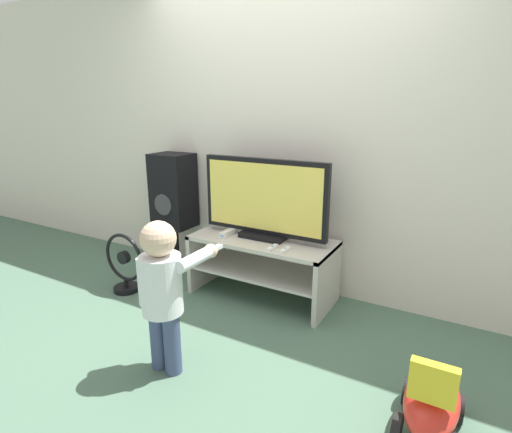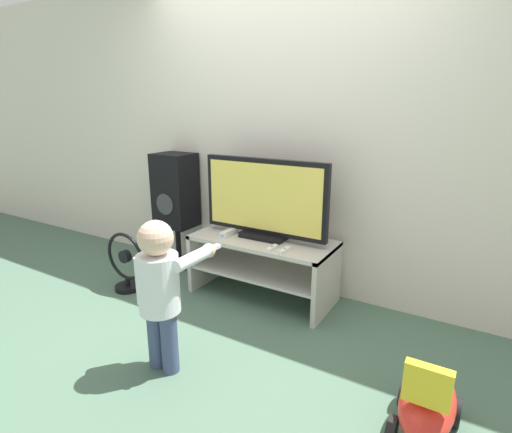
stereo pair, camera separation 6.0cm
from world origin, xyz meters
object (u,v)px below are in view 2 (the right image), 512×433
Objects in this scene: remote_secondary at (272,248)px; child at (161,284)px; remote_primary at (285,250)px; speaker_tower at (176,193)px; game_console at (228,233)px; ride_on_toy at (427,404)px; television at (264,200)px; floor_fan at (126,264)px.

remote_secondary is 0.14× the size of child.
speaker_tower is at bearing 166.52° from remote_primary.
game_console reaches higher than ride_on_toy.
child reaches higher than ride_on_toy.
child is 1.78× the size of ride_on_toy.
child is at bearing -91.75° from television.
speaker_tower reaches higher than remote_primary.
game_console is at bearing 155.03° from ride_on_toy.
speaker_tower is 2.15× the size of floor_fan.
television reaches higher than ride_on_toy.
ride_on_toy is at bearing -24.97° from game_console.
child is 1.47m from ride_on_toy.
game_console is at bearing -159.00° from television.
speaker_tower is (-0.74, 0.22, 0.20)m from game_console.
speaker_tower is at bearing 88.33° from floor_fan.
remote_primary is 0.10m from remote_secondary.
television is 0.45m from remote_primary.
ride_on_toy is (1.09, -0.68, -0.33)m from remote_primary.
television is 1.74m from ride_on_toy.
remote_primary is at bearing 71.32° from child.
child is at bearing -103.04° from remote_secondary.
floor_fan is at bearing 148.78° from child.
ride_on_toy is at bearing 9.83° from child.
remote_primary is (0.28, -0.19, -0.30)m from television.
floor_fan is at bearing -153.80° from television.
remote_secondary is at bearing -48.25° from television.
television reaches higher than remote_secondary.
floor_fan is (-1.21, -0.31, -0.28)m from remote_secondary.
television is 0.41m from game_console.
game_console reaches higher than remote_primary.
remote_primary is 0.14× the size of child.
television reaches higher than remote_primary.
ride_on_toy is at bearing -22.55° from speaker_tower.
game_console reaches higher than remote_secondary.
ride_on_toy is (2.40, -0.36, -0.05)m from floor_fan.
remote_primary is at bearing -13.48° from speaker_tower.
television is 1.14× the size of child.
game_console is 1.22× the size of remote_secondary.
child is (0.24, -1.01, 0.02)m from game_console.
speaker_tower reaches higher than child.
remote_secondary is 0.25× the size of ride_on_toy.
speaker_tower reaches higher than floor_fan.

